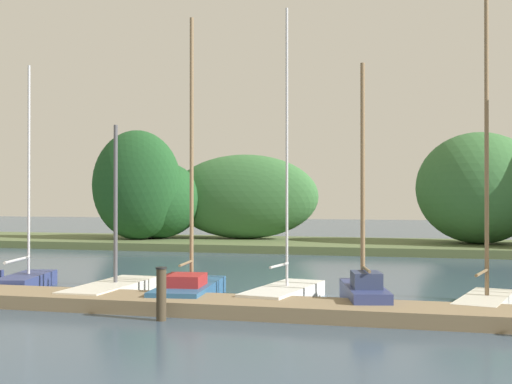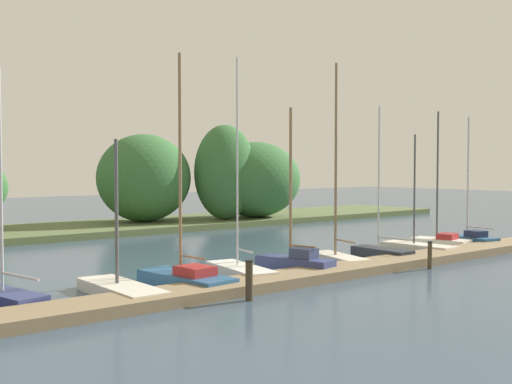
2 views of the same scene
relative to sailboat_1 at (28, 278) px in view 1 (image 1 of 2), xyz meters
The scene contains 9 objects.
dock_pier 10.89m from the sailboat_1, 13.29° to the right, with size 30.15×1.80×0.35m.
far_shore 20.49m from the sailboat_1, 58.70° to the left, with size 58.22×8.29×6.90m.
sailboat_1 is the anchor object (origin of this frame).
sailboat_2 3.33m from the sailboat_1, 12.19° to the right, with size 1.26×4.28×4.90m.
sailboat_3 5.66m from the sailboat_1, ahead, with size 1.74×4.17×7.83m.
sailboat_4 8.21m from the sailboat_1, ahead, with size 1.74×3.92×8.00m.
sailboat_5 10.41m from the sailboat_1, ahead, with size 1.60×3.37×6.27m.
sailboat_6 13.37m from the sailboat_1, ahead, with size 1.80×3.58×8.33m.
mooring_piling_1 7.12m from the sailboat_1, 32.32° to the right, with size 0.26×0.26×1.23m.
Camera 1 is at (1.37, -1.60, 2.86)m, focal length 46.64 mm.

